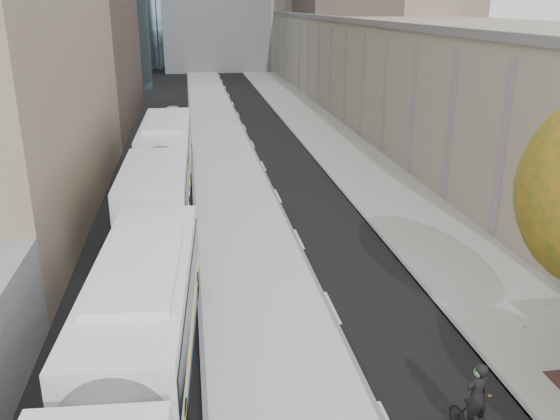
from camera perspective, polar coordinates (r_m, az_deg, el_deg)
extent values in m
cube|color=silver|center=(35.08, -5.05, 3.80)|extent=(4.25, 150.00, 0.15)
cube|color=gray|center=(36.45, 7.63, 4.24)|extent=(4.75, 150.00, 0.08)
cube|color=gray|center=(66.54, 10.42, 14.35)|extent=(18.00, 92.00, 8.00)
cube|color=white|center=(13.53, -14.92, -17.57)|extent=(3.53, 17.37, 2.88)
cube|color=black|center=(13.23, -15.13, -15.73)|extent=(3.54, 16.68, 1.00)
cube|color=white|center=(30.61, -11.21, 4.00)|extent=(3.02, 18.28, 3.04)
cube|color=black|center=(30.47, -11.27, 5.01)|extent=(3.06, 17.55, 1.05)
cube|color=#187441|center=(22.10, -11.90, -3.04)|extent=(1.93, 0.10, 1.17)
imported|color=black|center=(14.31, 18.39, -16.60)|extent=(0.67, 0.53, 1.63)
sphere|color=#508548|center=(13.97, 18.66, -14.56)|extent=(0.25, 0.25, 0.25)
imported|color=silver|center=(51.60, -10.20, 9.17)|extent=(1.78, 3.59, 1.18)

